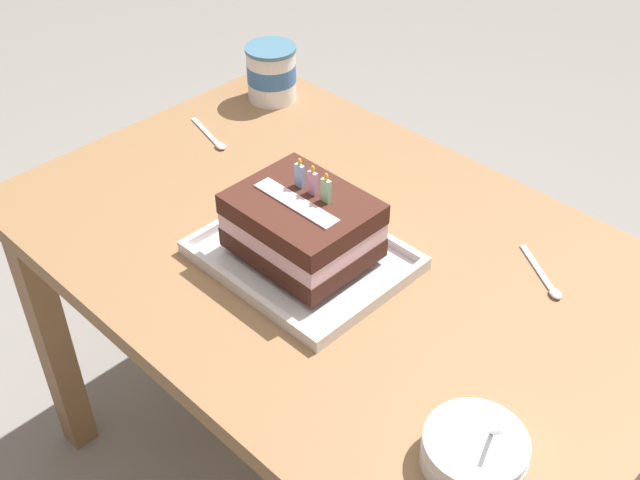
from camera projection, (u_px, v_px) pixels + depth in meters
name	position (u px, v px, depth m)	size (l,w,h in m)	color
dining_table	(336.00, 289.00, 1.45)	(1.20, 0.78, 0.72)	olive
foil_tray	(303.00, 258.00, 1.35)	(0.34, 0.27, 0.02)	silver
birthday_cake	(302.00, 225.00, 1.31)	(0.22, 0.18, 0.16)	#422017
bowl_stack	(474.00, 451.00, 1.03)	(0.14, 0.14, 0.09)	white
ice_cream_tub	(271.00, 73.00, 1.76)	(0.11, 0.11, 0.12)	white
serving_spoon_near_tray	(547.00, 282.00, 1.31)	(0.13, 0.09, 0.01)	silver
serving_spoon_by_bowls	(214.00, 140.00, 1.65)	(0.15, 0.05, 0.01)	silver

